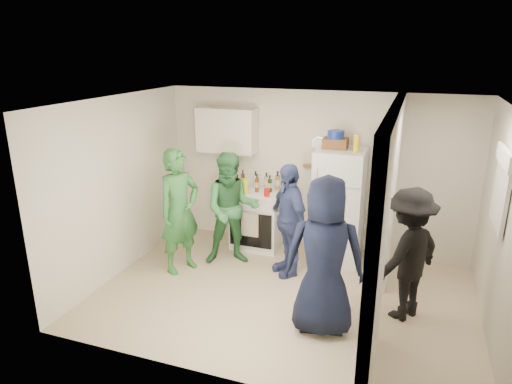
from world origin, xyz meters
The scene contains 35 objects.
floor centered at (0.00, 0.00, 0.00)m, with size 4.80×4.80×0.00m, color tan.
wall_back centered at (0.00, 1.70, 1.25)m, with size 4.80×4.80×0.00m, color silver.
wall_front centered at (0.00, -1.70, 1.25)m, with size 4.80×4.80×0.00m, color silver.
wall_left centered at (-2.40, 0.00, 1.25)m, with size 3.40×3.40×0.00m, color silver.
wall_right centered at (2.40, 0.00, 1.25)m, with size 3.40×3.40×0.00m, color silver.
ceiling centered at (0.00, 0.00, 2.50)m, with size 4.80×4.80×0.00m, color white.
partition_pier_back centered at (1.20, 1.10, 1.25)m, with size 0.12×1.20×2.50m, color silver.
partition_pier_front centered at (1.20, -1.10, 1.25)m, with size 0.12×1.20×2.50m, color silver.
partition_header centered at (1.20, 0.00, 2.30)m, with size 0.12×1.00×0.40m, color silver.
stove centered at (-0.83, 1.37, 0.47)m, with size 0.79×0.66×0.94m, color white.
upper_cabinet centered at (-1.40, 1.52, 1.85)m, with size 0.95×0.34×0.70m, color silver.
fridge centered at (0.45, 1.34, 0.85)m, with size 0.70×0.68×1.71m, color silver.
wicker_basket centered at (0.35, 1.39, 1.78)m, with size 0.35×0.25×0.15m, color brown.
blue_bowl centered at (0.35, 1.39, 1.91)m, with size 0.24×0.24×0.11m, color navy.
yellow_cup_stack_top centered at (0.67, 1.24, 1.83)m, with size 0.09×0.09×0.25m, color yellow.
wall_clock centered at (0.05, 1.68, 1.70)m, with size 0.22×0.22×0.03m, color white.
spice_shelf centered at (0.00, 1.65, 1.35)m, with size 0.35×0.08×0.03m, color olive.
nook_window centered at (2.38, 0.20, 1.65)m, with size 0.03×0.70×0.80m, color black.
nook_window_frame centered at (2.36, 0.20, 1.65)m, with size 0.04×0.76×0.86m, color white.
nook_valance centered at (2.34, 0.20, 2.00)m, with size 0.04×0.82×0.18m, color white.
yellow_cup_stack_stove centered at (-0.95, 1.15, 1.06)m, with size 0.09×0.09×0.25m, color yellow.
red_cup centered at (-0.61, 1.17, 1.00)m, with size 0.09×0.09×0.12m, color red.
person_green_left centered at (-1.60, 0.23, 0.90)m, with size 0.66×0.43×1.80m, color #336E2C.
person_green_center centered at (-1.00, 0.70, 0.84)m, with size 0.82×0.64×1.69m, color #357945.
person_denim centered at (-0.12, 0.64, 0.81)m, with size 0.95×0.39×1.62m, color #374378.
person_navy centered at (0.62, -0.56, 0.91)m, with size 0.89×0.58×1.83m, color black.
person_nook centered at (1.48, 0.05, 0.81)m, with size 1.04×0.60×1.61m, color black.
bottle_a centered at (-1.12, 1.48, 1.09)m, with size 0.06×0.06×0.30m, color brown.
bottle_b centered at (-1.03, 1.29, 1.07)m, with size 0.06×0.06×0.26m, color #174618.
bottle_c centered at (-0.92, 1.51, 1.08)m, with size 0.08×0.08×0.28m, color silver.
bottle_d centered at (-0.83, 1.33, 1.08)m, with size 0.06×0.06×0.29m, color #54300E.
bottle_e centered at (-0.75, 1.55, 1.07)m, with size 0.08×0.08×0.26m, color #9198A0.
bottle_f centered at (-0.64, 1.40, 1.07)m, with size 0.07×0.07×0.27m, color black.
bottle_g centered at (-0.55, 1.53, 1.09)m, with size 0.08×0.08×0.31m, color olive.
bottle_h centered at (-1.13, 1.26, 1.08)m, with size 0.06×0.06×0.28m, color #AFB9BC.
Camera 1 is at (1.42, -5.10, 3.12)m, focal length 32.00 mm.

